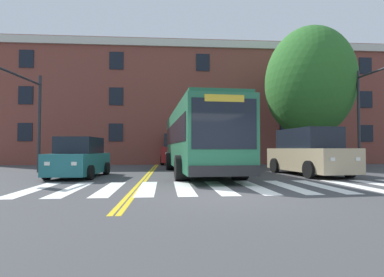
{
  "coord_description": "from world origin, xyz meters",
  "views": [
    {
      "loc": [
        -1.56,
        -7.91,
        1.27
      ],
      "look_at": [
        -0.52,
        6.54,
        1.76
      ],
      "focal_mm": 28.0,
      "sensor_mm": 36.0,
      "label": 1
    }
  ],
  "objects": [
    {
      "name": "lane_line_yellow_inner",
      "position": [
        -2.71,
        15.83,
        0.0
      ],
      "size": [
        0.12,
        36.0,
        0.01
      ],
      "primitive_type": "cube",
      "color": "gold",
      "rests_on": "ground"
    },
    {
      "name": "street_tree_curbside_large",
      "position": [
        7.53,
        11.08,
        5.63
      ],
      "size": [
        6.54,
        7.26,
        9.29
      ],
      "color": "brown",
      "rests_on": "ground"
    },
    {
      "name": "crosswalk",
      "position": [
        0.62,
        1.83,
        0.0
      ],
      "size": [
        13.48,
        3.9,
        0.01
      ],
      "color": "white",
      "rests_on": "ground"
    },
    {
      "name": "traffic_light_far_corner",
      "position": [
        -8.74,
        6.91,
        3.51
      ],
      "size": [
        0.57,
        4.21,
        5.21
      ],
      "color": "#28282D",
      "rests_on": "ground"
    },
    {
      "name": "car_red_behind_bus",
      "position": [
        -1.01,
        16.65,
        1.15
      ],
      "size": [
        2.63,
        4.94,
        2.44
      ],
      "color": "#AD1E1E",
      "rests_on": "ground"
    },
    {
      "name": "city_bus",
      "position": [
        -0.17,
        7.51,
        1.8
      ],
      "size": [
        3.41,
        11.52,
        3.34
      ],
      "color": "#28704C",
      "rests_on": "ground"
    },
    {
      "name": "traffic_light_near_corner",
      "position": [
        9.31,
        7.39,
        3.86
      ],
      "size": [
        0.35,
        2.98,
        5.77
      ],
      "color": "#28282D",
      "rests_on": "ground"
    },
    {
      "name": "building_facade",
      "position": [
        1.04,
        20.17,
        5.11
      ],
      "size": [
        34.55,
        8.42,
        10.22
      ],
      "color": "brown",
      "rests_on": "ground"
    },
    {
      "name": "car_teal_near_lane",
      "position": [
        -5.61,
        5.8,
        0.82
      ],
      "size": [
        2.15,
        4.02,
        1.78
      ],
      "color": "#236B70",
      "rests_on": "ground"
    },
    {
      "name": "car_tan_far_lane",
      "position": [
        5.09,
        6.13,
        1.06
      ],
      "size": [
        2.6,
        5.32,
        2.24
      ],
      "color": "tan",
      "rests_on": "ground"
    },
    {
      "name": "lane_line_yellow_outer",
      "position": [
        -2.55,
        15.83,
        0.0
      ],
      "size": [
        0.12,
        36.0,
        0.01
      ],
      "primitive_type": "cube",
      "color": "gold",
      "rests_on": "ground"
    },
    {
      "name": "ground_plane",
      "position": [
        0.0,
        0.0,
        0.0
      ],
      "size": [
        120.0,
        120.0,
        0.0
      ],
      "primitive_type": "plane",
      "color": "#424244"
    }
  ]
}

